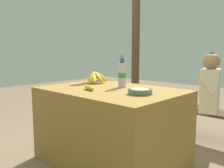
% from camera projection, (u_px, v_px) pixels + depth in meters
% --- Properties ---
extents(ground_plane, '(12.00, 12.00, 0.00)m').
position_uv_depth(ground_plane, '(110.00, 162.00, 2.40)').
color(ground_plane, '#846B51').
extents(market_counter, '(1.34, 0.94, 0.75)m').
position_uv_depth(market_counter, '(110.00, 126.00, 2.35)').
color(market_counter, olive).
rests_on(market_counter, ground_plane).
extents(banana_bunch_ripe, '(0.18, 0.31, 0.15)m').
position_uv_depth(banana_bunch_ripe, '(96.00, 77.00, 2.69)').
color(banana_bunch_ripe, '#4C381E').
rests_on(banana_bunch_ripe, market_counter).
extents(serving_bowl, '(0.21, 0.21, 0.05)m').
position_uv_depth(serving_bowl, '(140.00, 91.00, 2.00)').
color(serving_bowl, '#4C6B5B').
rests_on(serving_bowl, market_counter).
extents(water_bottle, '(0.08, 0.08, 0.32)m').
position_uv_depth(water_bottle, '(122.00, 74.00, 2.39)').
color(water_bottle, silver).
rests_on(water_bottle, market_counter).
extents(loose_banana_front, '(0.20, 0.09, 0.04)m').
position_uv_depth(loose_banana_front, '(89.00, 88.00, 2.22)').
color(loose_banana_front, gold).
rests_on(loose_banana_front, market_counter).
extents(wooden_bench, '(1.76, 0.32, 0.39)m').
position_uv_depth(wooden_bench, '(190.00, 112.00, 3.08)').
color(wooden_bench, '#4C3823').
rests_on(wooden_bench, ground_plane).
extents(seated_vendor, '(0.46, 0.43, 1.10)m').
position_uv_depth(seated_vendor, '(206.00, 92.00, 2.87)').
color(seated_vendor, '#564C60').
rests_on(seated_vendor, ground_plane).
extents(banana_bunch_green, '(0.20, 0.27, 0.13)m').
position_uv_depth(banana_bunch_green, '(161.00, 98.00, 3.37)').
color(banana_bunch_green, '#4C381E').
rests_on(banana_bunch_green, wooden_bench).
extents(support_post_near, '(0.13, 0.13, 2.29)m').
position_uv_depth(support_post_near, '(136.00, 50.00, 3.87)').
color(support_post_near, '#4C3823').
rests_on(support_post_near, ground_plane).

